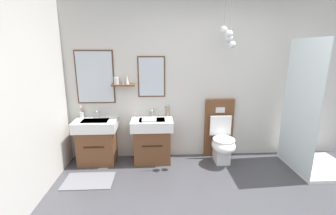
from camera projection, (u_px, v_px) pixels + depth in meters
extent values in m
cube|color=beige|center=(208.00, 82.00, 3.82)|extent=(4.80, 0.12, 2.55)
cube|color=#4C301E|center=(95.00, 77.00, 3.65)|extent=(0.60, 0.02, 0.84)
cube|color=silver|center=(95.00, 77.00, 3.64)|extent=(0.56, 0.01, 0.80)
cube|color=#4C301E|center=(151.00, 77.00, 3.69)|extent=(0.43, 0.02, 0.65)
cube|color=silver|center=(151.00, 77.00, 3.68)|extent=(0.39, 0.01, 0.61)
cube|color=brown|center=(123.00, 85.00, 3.62)|extent=(0.36, 0.14, 0.02)
cylinder|color=silver|center=(116.00, 81.00, 3.61)|extent=(0.08, 0.08, 0.11)
cone|color=slate|center=(123.00, 82.00, 3.62)|extent=(0.06, 0.06, 0.08)
cone|color=white|center=(127.00, 80.00, 3.62)|extent=(0.05, 0.05, 0.13)
cylinder|color=gray|center=(231.00, 10.00, 3.07)|extent=(0.01, 0.01, 0.50)
sphere|color=silver|center=(229.00, 34.00, 3.15)|extent=(0.10, 0.10, 0.10)
cylinder|color=gray|center=(225.00, 10.00, 3.27)|extent=(0.01, 0.01, 0.44)
sphere|color=silver|center=(224.00, 30.00, 3.34)|extent=(0.11, 0.11, 0.11)
cylinder|color=gray|center=(234.00, 16.00, 3.10)|extent=(0.01, 0.01, 0.64)
sphere|color=silver|center=(232.00, 45.00, 3.19)|extent=(0.09, 0.09, 0.09)
cylinder|color=gray|center=(231.00, 14.00, 3.27)|extent=(0.01, 0.01, 0.56)
sphere|color=silver|center=(229.00, 39.00, 3.35)|extent=(0.11, 0.11, 0.11)
cube|color=slate|center=(89.00, 181.00, 3.25)|extent=(0.68, 0.44, 0.01)
cube|color=brown|center=(97.00, 146.00, 3.74)|extent=(0.57, 0.40, 0.56)
cube|color=black|center=(94.00, 147.00, 3.52)|extent=(0.31, 0.01, 0.02)
cube|color=white|center=(96.00, 125.00, 3.65)|extent=(0.66, 0.46, 0.16)
cube|color=silver|center=(95.00, 121.00, 3.60)|extent=(0.41, 0.25, 0.03)
cylinder|color=silver|center=(98.00, 114.00, 3.79)|extent=(0.03, 0.03, 0.11)
cylinder|color=silver|center=(97.00, 112.00, 3.72)|extent=(0.02, 0.11, 0.02)
cube|color=brown|center=(152.00, 145.00, 3.78)|extent=(0.57, 0.40, 0.56)
cube|color=black|center=(152.00, 146.00, 3.56)|extent=(0.31, 0.01, 0.02)
cube|color=white|center=(152.00, 124.00, 3.69)|extent=(0.66, 0.46, 0.16)
cube|color=silver|center=(152.00, 121.00, 3.65)|extent=(0.41, 0.25, 0.03)
cylinder|color=silver|center=(152.00, 113.00, 3.83)|extent=(0.03, 0.03, 0.11)
cylinder|color=silver|center=(152.00, 111.00, 3.77)|extent=(0.02, 0.11, 0.02)
cube|color=brown|center=(218.00, 127.00, 3.95)|extent=(0.48, 0.10, 1.00)
cube|color=silver|center=(220.00, 110.00, 3.82)|extent=(0.15, 0.01, 0.09)
cube|color=white|center=(221.00, 152.00, 3.78)|extent=(0.22, 0.30, 0.34)
ellipsoid|color=white|center=(223.00, 145.00, 3.66)|extent=(0.37, 0.46, 0.24)
torus|color=white|center=(224.00, 140.00, 3.64)|extent=(0.35, 0.35, 0.04)
cube|color=white|center=(221.00, 126.00, 3.81)|extent=(0.35, 0.03, 0.33)
cylinder|color=silver|center=(82.00, 115.00, 3.75)|extent=(0.07, 0.07, 0.09)
cylinder|color=purple|center=(83.00, 111.00, 3.74)|extent=(0.03, 0.03, 0.16)
cube|color=white|center=(82.00, 107.00, 3.71)|extent=(0.02, 0.02, 0.03)
cylinder|color=yellow|center=(81.00, 111.00, 3.75)|extent=(0.01, 0.03, 0.16)
cube|color=white|center=(81.00, 106.00, 3.74)|extent=(0.01, 0.02, 0.03)
cylinder|color=yellow|center=(81.00, 112.00, 3.73)|extent=(0.02, 0.04, 0.16)
cube|color=white|center=(81.00, 107.00, 3.72)|extent=(0.01, 0.02, 0.03)
cylinder|color=gray|center=(168.00, 111.00, 3.82)|extent=(0.06, 0.06, 0.16)
cylinder|color=silver|center=(168.00, 105.00, 3.79)|extent=(0.02, 0.02, 0.04)
cube|color=white|center=(149.00, 120.00, 3.54)|extent=(0.22, 0.16, 0.04)
cube|color=white|center=(318.00, 167.00, 3.60)|extent=(0.86, 0.86, 0.05)
cube|color=silver|center=(300.00, 106.00, 3.33)|extent=(0.02, 0.86, 1.90)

